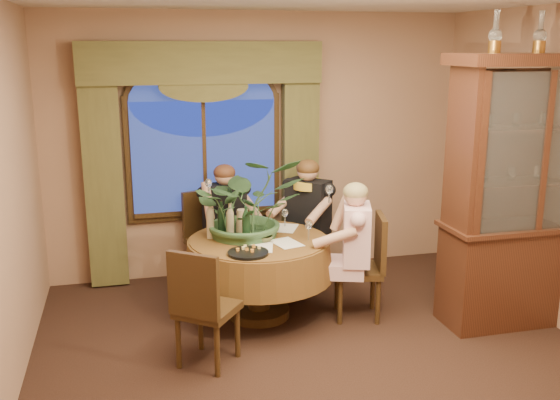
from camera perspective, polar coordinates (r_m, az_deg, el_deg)
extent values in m
plane|color=black|center=(4.91, 4.65, -16.03)|extent=(5.00, 5.00, 0.00)
plane|color=#9A755E|center=(6.75, -1.95, 5.00)|extent=(4.50, 0.00, 4.50)
cube|color=#4D4D27|center=(6.52, -15.84, 2.20)|extent=(0.38, 0.14, 2.32)
cube|color=#4D4D27|center=(6.77, 1.85, 3.15)|extent=(0.38, 0.14, 2.32)
cylinder|color=maroon|center=(5.77, -1.94, -7.12)|extent=(1.55, 1.55, 0.75)
cube|color=#351B12|center=(5.86, 21.47, 0.60)|extent=(1.47, 0.58, 2.39)
cube|color=black|center=(5.77, 7.12, -6.12)|extent=(0.51, 0.51, 0.96)
cube|color=black|center=(6.46, 1.80, -3.80)|extent=(0.59, 0.59, 0.96)
cube|color=black|center=(6.55, -6.40, -3.62)|extent=(0.53, 0.53, 0.96)
cube|color=black|center=(4.95, -6.65, -9.59)|extent=(0.59, 0.59, 0.96)
imported|color=#345B35|center=(5.62, -2.96, 3.01)|extent=(1.00, 1.11, 0.87)
imported|color=#4D542E|center=(5.57, -1.55, -3.53)|extent=(0.17, 0.17, 0.05)
cylinder|color=black|center=(5.24, -2.94, -4.86)|extent=(0.35, 0.35, 0.02)
cylinder|color=black|center=(5.50, -3.12, -2.25)|extent=(0.07, 0.07, 0.33)
cylinder|color=tan|center=(5.65, -6.40, -1.89)|extent=(0.07, 0.07, 0.33)
cylinder|color=black|center=(5.70, -5.37, -1.71)|extent=(0.07, 0.07, 0.33)
cylinder|color=tan|center=(5.62, -4.58, -1.94)|extent=(0.07, 0.07, 0.33)
cube|color=white|center=(5.51, 0.58, -3.95)|extent=(0.28, 0.34, 0.00)
cube|color=white|center=(5.96, 0.47, -2.58)|extent=(0.32, 0.36, 0.00)
cube|color=white|center=(5.40, -1.79, -4.34)|extent=(0.28, 0.34, 0.00)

